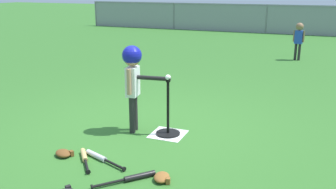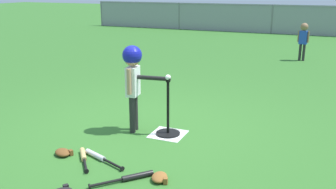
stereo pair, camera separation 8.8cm
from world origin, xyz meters
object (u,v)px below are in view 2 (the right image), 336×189
(baseball_on_tee, at_px, (168,77))
(fielder_deep_left, at_px, (303,37))
(batting_tee, at_px, (168,126))
(glove_near_bats, at_px, (160,177))
(batter_child, at_px, (133,71))
(spare_bat_silver, at_px, (99,157))
(spare_bat_wood, at_px, (84,157))
(glove_by_plate, at_px, (63,152))
(spare_bat_black, at_px, (131,177))

(baseball_on_tee, xyz_separation_m, fielder_deep_left, (1.24, 6.03, -0.15))
(batting_tee, bearing_deg, glove_near_bats, -71.08)
(batter_child, height_order, fielder_deep_left, batter_child)
(spare_bat_silver, xyz_separation_m, spare_bat_wood, (-0.16, -0.07, 0.00))
(batting_tee, distance_m, glove_near_bats, 1.24)
(spare_bat_silver, xyz_separation_m, glove_by_plate, (-0.44, -0.07, 0.01))
(batting_tee, height_order, baseball_on_tee, baseball_on_tee)
(batter_child, xyz_separation_m, glove_by_plate, (-0.41, -1.00, -0.80))
(spare_bat_silver, bearing_deg, fielder_deep_left, 76.57)
(spare_bat_wood, xyz_separation_m, glove_by_plate, (-0.28, -0.00, 0.01))
(fielder_deep_left, bearing_deg, batter_child, -105.67)
(spare_bat_silver, relative_size, glove_by_plate, 2.34)
(spare_bat_silver, bearing_deg, glove_by_plate, -171.04)
(glove_by_plate, bearing_deg, fielder_deep_left, 73.36)
(batting_tee, height_order, spare_bat_silver, batting_tee)
(baseball_on_tee, relative_size, glove_by_plate, 0.28)
(batting_tee, distance_m, spare_bat_silver, 1.09)
(batter_child, relative_size, glove_by_plate, 4.34)
(glove_by_plate, distance_m, glove_near_bats, 1.28)
(glove_near_bats, bearing_deg, fielder_deep_left, 83.33)
(batting_tee, height_order, fielder_deep_left, fielder_deep_left)
(batting_tee, bearing_deg, spare_bat_black, -84.21)
(baseball_on_tee, relative_size, batter_child, 0.06)
(fielder_deep_left, relative_size, glove_by_plate, 3.61)
(baseball_on_tee, relative_size, spare_bat_silver, 0.12)
(spare_bat_silver, height_order, spare_bat_wood, same)
(baseball_on_tee, height_order, batter_child, batter_child)
(fielder_deep_left, height_order, glove_near_bats, fielder_deep_left)
(glove_near_bats, bearing_deg, spare_bat_black, -159.20)
(baseball_on_tee, xyz_separation_m, batter_child, (-0.46, -0.06, 0.06))
(glove_by_plate, relative_size, glove_near_bats, 1.06)
(batter_child, xyz_separation_m, fielder_deep_left, (1.71, 6.09, -0.21))
(spare_bat_silver, height_order, glove_by_plate, glove_by_plate)
(batting_tee, distance_m, glove_by_plate, 1.38)
(glove_by_plate, xyz_separation_m, glove_near_bats, (1.28, -0.11, 0.00))
(spare_bat_wood, distance_m, glove_by_plate, 0.28)
(baseball_on_tee, bearing_deg, spare_bat_black, -84.21)
(fielder_deep_left, bearing_deg, batting_tee, -101.66)
(spare_bat_black, bearing_deg, spare_bat_wood, 163.63)
(fielder_deep_left, xyz_separation_m, glove_near_bats, (-0.84, -7.20, -0.59))
(glove_by_plate, bearing_deg, batting_tee, 50.56)
(batting_tee, bearing_deg, spare_bat_silver, -113.49)
(spare_bat_black, bearing_deg, glove_by_plate, 168.29)
(spare_bat_black, bearing_deg, batter_child, 116.11)
(batting_tee, distance_m, baseball_on_tee, 0.65)
(glove_by_plate, bearing_deg, spare_bat_wood, 0.87)
(baseball_on_tee, distance_m, batter_child, 0.47)
(batter_child, height_order, glove_by_plate, batter_child)
(batter_child, relative_size, spare_bat_silver, 1.85)
(spare_bat_silver, distance_m, glove_near_bats, 0.85)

